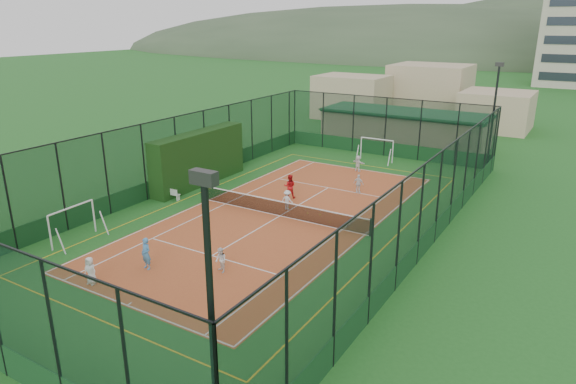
{
  "coord_description": "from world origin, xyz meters",
  "views": [
    {
      "loc": [
        15.28,
        -24.3,
        11.16
      ],
      "look_at": [
        -0.09,
        1.08,
        1.2
      ],
      "focal_mm": 32.0,
      "sensor_mm": 36.0,
      "label": 1
    }
  ],
  "objects_px": {
    "child_far_right": "(359,184)",
    "floodlight_ne": "(493,118)",
    "clubhouse": "(404,128)",
    "child_near_left": "(90,271)",
    "child_far_left": "(287,200)",
    "child_far_back": "(358,163)",
    "futsal_goal_near": "(73,224)",
    "white_bench": "(170,193)",
    "child_near_right": "(221,260)",
    "coach": "(290,186)",
    "futsal_goal_far": "(377,150)",
    "floodlight_se": "(213,343)",
    "child_near_mid": "(146,254)"
  },
  "relations": [
    {
      "from": "child_near_right",
      "to": "futsal_goal_near",
      "type": "bearing_deg",
      "value": -144.55
    },
    {
      "from": "child_near_right",
      "to": "coach",
      "type": "relative_size",
      "value": 0.76
    },
    {
      "from": "floodlight_ne",
      "to": "child_near_mid",
      "type": "distance_m",
      "value": 27.87
    },
    {
      "from": "child_near_right",
      "to": "coach",
      "type": "bearing_deg",
      "value": 132.19
    },
    {
      "from": "floodlight_ne",
      "to": "child_far_back",
      "type": "bearing_deg",
      "value": -148.48
    },
    {
      "from": "futsal_goal_far",
      "to": "child_near_left",
      "type": "xyz_separation_m",
      "value": [
        -2.85,
        -26.37,
        -0.28
      ]
    },
    {
      "from": "futsal_goal_far",
      "to": "child_near_left",
      "type": "distance_m",
      "value": 26.53
    },
    {
      "from": "child_far_left",
      "to": "child_far_back",
      "type": "xyz_separation_m",
      "value": [
        0.24,
        10.15,
        -0.01
      ]
    },
    {
      "from": "coach",
      "to": "futsal_goal_far",
      "type": "bearing_deg",
      "value": -121.04
    },
    {
      "from": "floodlight_ne",
      "to": "child_far_left",
      "type": "relative_size",
      "value": 6.62
    },
    {
      "from": "futsal_goal_near",
      "to": "child_near_left",
      "type": "xyz_separation_m",
      "value": [
        4.72,
        -2.71,
        -0.28
      ]
    },
    {
      "from": "futsal_goal_near",
      "to": "child_far_right",
      "type": "relative_size",
      "value": 2.26
    },
    {
      "from": "child_far_right",
      "to": "floodlight_ne",
      "type": "bearing_deg",
      "value": -118.88
    },
    {
      "from": "child_near_mid",
      "to": "child_near_left",
      "type": "bearing_deg",
      "value": -104.55
    },
    {
      "from": "white_bench",
      "to": "child_near_mid",
      "type": "xyz_separation_m",
      "value": [
        6.07,
        -7.98,
        0.38
      ]
    },
    {
      "from": "coach",
      "to": "floodlight_se",
      "type": "bearing_deg",
      "value": 91.82
    },
    {
      "from": "child_near_right",
      "to": "clubhouse",
      "type": "bearing_deg",
      "value": 120.87
    },
    {
      "from": "white_bench",
      "to": "child_far_left",
      "type": "bearing_deg",
      "value": 13.4
    },
    {
      "from": "floodlight_se",
      "to": "futsal_goal_near",
      "type": "height_order",
      "value": "floodlight_se"
    },
    {
      "from": "futsal_goal_near",
      "to": "coach",
      "type": "xyz_separation_m",
      "value": [
        6.24,
        11.87,
        -0.13
      ]
    },
    {
      "from": "clubhouse",
      "to": "child_far_back",
      "type": "height_order",
      "value": "clubhouse"
    },
    {
      "from": "floodlight_ne",
      "to": "child_near_left",
      "type": "distance_m",
      "value": 30.42
    },
    {
      "from": "child_far_left",
      "to": "child_far_back",
      "type": "relative_size",
      "value": 1.01
    },
    {
      "from": "clubhouse",
      "to": "child_near_right",
      "type": "bearing_deg",
      "value": -87.12
    },
    {
      "from": "child_near_mid",
      "to": "child_near_right",
      "type": "xyz_separation_m",
      "value": [
        3.21,
        1.53,
        -0.17
      ]
    },
    {
      "from": "white_bench",
      "to": "futsal_goal_near",
      "type": "bearing_deg",
      "value": -90.81
    },
    {
      "from": "child_far_right",
      "to": "coach",
      "type": "height_order",
      "value": "coach"
    },
    {
      "from": "futsal_goal_near",
      "to": "child_far_right",
      "type": "xyz_separation_m",
      "value": [
        9.7,
        15.18,
        -0.28
      ]
    },
    {
      "from": "child_far_left",
      "to": "coach",
      "type": "relative_size",
      "value": 0.79
    },
    {
      "from": "child_near_right",
      "to": "child_far_left",
      "type": "xyz_separation_m",
      "value": [
        -1.69,
        8.73,
        0.02
      ]
    },
    {
      "from": "floodlight_se",
      "to": "futsal_goal_far",
      "type": "xyz_separation_m",
      "value": [
        -8.49,
        31.56,
        -3.2
      ]
    },
    {
      "from": "child_near_mid",
      "to": "child_far_back",
      "type": "xyz_separation_m",
      "value": [
        1.76,
        20.41,
        -0.16
      ]
    },
    {
      "from": "child_far_left",
      "to": "child_near_mid",
      "type": "bearing_deg",
      "value": 82.25
    },
    {
      "from": "child_far_left",
      "to": "child_far_back",
      "type": "distance_m",
      "value": 10.15
    },
    {
      "from": "child_near_mid",
      "to": "child_far_left",
      "type": "xyz_separation_m",
      "value": [
        1.52,
        10.27,
        -0.15
      ]
    },
    {
      "from": "floodlight_ne",
      "to": "child_far_back",
      "type": "xyz_separation_m",
      "value": [
        -8.57,
        -5.25,
        -3.5
      ]
    },
    {
      "from": "floodlight_se",
      "to": "futsal_goal_far",
      "type": "relative_size",
      "value": 2.86
    },
    {
      "from": "clubhouse",
      "to": "futsal_goal_far",
      "type": "bearing_deg",
      "value": -89.13
    },
    {
      "from": "futsal_goal_far",
      "to": "child_far_left",
      "type": "xyz_separation_m",
      "value": [
        -0.32,
        -13.76,
        -0.3
      ]
    },
    {
      "from": "coach",
      "to": "child_far_right",
      "type": "bearing_deg",
      "value": -160.88
    },
    {
      "from": "clubhouse",
      "to": "coach",
      "type": "xyz_separation_m",
      "value": [
        -1.22,
        -18.83,
        -0.77
      ]
    },
    {
      "from": "clubhouse",
      "to": "child_near_left",
      "type": "relative_size",
      "value": 11.8
    },
    {
      "from": "floodlight_ne",
      "to": "child_far_back",
      "type": "height_order",
      "value": "floodlight_ne"
    },
    {
      "from": "futsal_goal_far",
      "to": "child_near_left",
      "type": "relative_size",
      "value": 2.24
    },
    {
      "from": "floodlight_se",
      "to": "coach",
      "type": "xyz_separation_m",
      "value": [
        -9.82,
        19.77,
        -3.32
      ]
    },
    {
      "from": "futsal_goal_near",
      "to": "child_far_right",
      "type": "height_order",
      "value": "futsal_goal_near"
    },
    {
      "from": "floodlight_ne",
      "to": "child_far_left",
      "type": "height_order",
      "value": "floodlight_ne"
    },
    {
      "from": "floodlight_se",
      "to": "child_far_left",
      "type": "bearing_deg",
      "value": 116.33
    },
    {
      "from": "child_near_right",
      "to": "child_far_left",
      "type": "relative_size",
      "value": 0.96
    },
    {
      "from": "floodlight_ne",
      "to": "child_near_right",
      "type": "distance_m",
      "value": 25.4
    }
  ]
}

